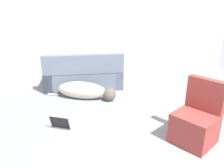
{
  "coord_description": "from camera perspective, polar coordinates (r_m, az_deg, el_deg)",
  "views": [
    {
      "loc": [
        -1.02,
        -2.14,
        1.97
      ],
      "look_at": [
        -0.28,
        1.61,
        0.56
      ],
      "focal_mm": 35.0,
      "sensor_mm": 36.0,
      "label": 1
    }
  ],
  "objects": [
    {
      "name": "side_chair",
      "position": [
        3.51,
        21.13,
        -9.24
      ],
      "size": [
        0.77,
        0.77,
        0.96
      ],
      "rotation": [
        0.0,
        0.0,
        5.27
      ],
      "color": "#993833",
      "rests_on": "ground_plane"
    },
    {
      "name": "couch",
      "position": [
        5.47,
        -7.34,
        2.19
      ],
      "size": [
        1.89,
        0.99,
        0.89
      ],
      "rotation": [
        0.0,
        0.0,
        3.09
      ],
      "color": "slate",
      "rests_on": "ground_plane"
    },
    {
      "name": "ground_plane",
      "position": [
        3.08,
        11.75,
        -19.98
      ],
      "size": [
        20.0,
        20.0,
        0.0
      ],
      "primitive_type": "plane",
      "color": "gray"
    },
    {
      "name": "cat",
      "position": [
        4.69,
        22.98,
        -5.22
      ],
      "size": [
        0.36,
        0.55,
        0.17
      ],
      "rotation": [
        0.0,
        0.0,
        2.08
      ],
      "color": "#BC7A47",
      "rests_on": "ground_plane"
    },
    {
      "name": "laptop_open",
      "position": [
        3.71,
        -13.83,
        -10.97
      ],
      "size": [
        0.46,
        0.44,
        0.26
      ],
      "rotation": [
        0.0,
        0.0,
        -0.45
      ],
      "color": "#B7B7BC",
      "rests_on": "ground_plane"
    },
    {
      "name": "wall_back",
      "position": [
        6.02,
        -1.33,
        14.11
      ],
      "size": [
        7.1,
        0.06,
        2.65
      ],
      "color": "silver",
      "rests_on": "ground_plane"
    },
    {
      "name": "dog",
      "position": [
        4.81,
        -7.06,
        -1.73
      ],
      "size": [
        1.52,
        0.81,
        0.38
      ],
      "rotation": [
        0.0,
        0.0,
        5.89
      ],
      "color": "beige",
      "rests_on": "ground_plane"
    }
  ]
}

